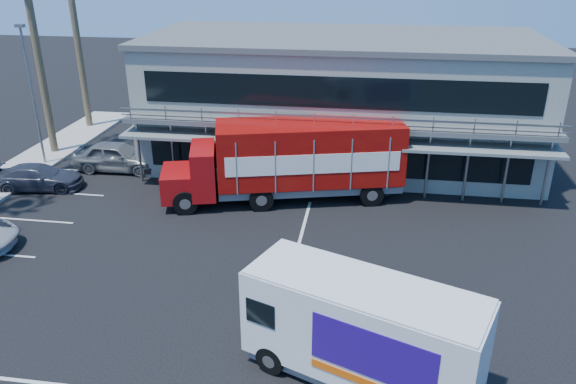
# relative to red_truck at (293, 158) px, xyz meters

# --- Properties ---
(ground) EXTENTS (120.00, 120.00, 0.00)m
(ground) POSITION_rel_red_truck_xyz_m (-1.07, -8.29, -2.21)
(ground) COLOR black
(ground) RESTS_ON ground
(building) EXTENTS (22.40, 12.00, 7.30)m
(building) POSITION_rel_red_truck_xyz_m (1.93, 6.65, 1.45)
(building) COLOR gray
(building) RESTS_ON ground
(light_pole_far) EXTENTS (0.50, 0.25, 8.09)m
(light_pole_far) POSITION_rel_red_truck_xyz_m (-15.27, 2.71, 2.29)
(light_pole_far) COLOR gray
(light_pole_far) RESTS_ON ground
(red_truck) EXTENTS (12.21, 5.66, 4.01)m
(red_truck) POSITION_rel_red_truck_xyz_m (0.00, 0.00, 0.00)
(red_truck) COLOR #970C0E
(red_truck) RESTS_ON ground
(white_van) EXTENTS (7.22, 4.71, 3.34)m
(white_van) POSITION_rel_red_truck_xyz_m (3.77, -12.74, -0.44)
(white_van) COLOR silver
(white_van) RESTS_ON ground
(parked_car_d) EXTENTS (4.81, 2.60, 1.32)m
(parked_car_d) POSITION_rel_red_truck_xyz_m (-13.57, -0.69, -1.55)
(parked_car_d) COLOR #303340
(parked_car_d) RESTS_ON ground
(parked_car_e) EXTENTS (5.02, 2.12, 1.69)m
(parked_car_e) POSITION_rel_red_truck_xyz_m (-10.57, 2.51, -1.36)
(parked_car_e) COLOR slate
(parked_car_e) RESTS_ON ground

